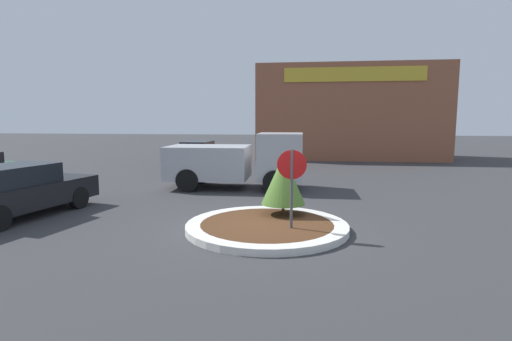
# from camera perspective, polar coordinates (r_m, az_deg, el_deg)

# --- Properties ---
(ground_plane) EXTENTS (120.00, 120.00, 0.00)m
(ground_plane) POSITION_cam_1_polar(r_m,az_deg,el_deg) (10.06, 1.56, -8.48)
(ground_plane) COLOR #38383A
(traffic_island) EXTENTS (4.03, 4.03, 0.17)m
(traffic_island) POSITION_cam_1_polar(r_m,az_deg,el_deg) (10.04, 1.56, -8.01)
(traffic_island) COLOR silver
(traffic_island) RESTS_ON ground_plane
(stop_sign) EXTENTS (0.69, 0.07, 2.05)m
(stop_sign) POSITION_cam_1_polar(r_m,az_deg,el_deg) (9.39, 5.13, -0.80)
(stop_sign) COLOR #4C4C51
(stop_sign) RESTS_ON ground_plane
(island_shrub) EXTENTS (1.19, 1.19, 1.62)m
(island_shrub) POSITION_cam_1_polar(r_m,az_deg,el_deg) (10.79, 3.94, -1.28)
(island_shrub) COLOR brown
(island_shrub) RESTS_ON traffic_island
(utility_truck) EXTENTS (5.37, 2.40, 2.20)m
(utility_truck) POSITION_cam_1_polar(r_m,az_deg,el_deg) (15.84, -2.58, 1.45)
(utility_truck) COLOR #B2B2B7
(utility_truck) RESTS_ON ground_plane
(storefront_building) EXTENTS (12.59, 6.07, 6.36)m
(storefront_building) POSITION_cam_1_polar(r_m,az_deg,el_deg) (29.44, 13.07, 8.04)
(storefront_building) COLOR #93563D
(storefront_building) RESTS_ON ground_plane
(parked_sedan_red) EXTENTS (1.90, 4.62, 1.39)m
(parked_sedan_red) POSITION_cam_1_polar(r_m,az_deg,el_deg) (24.83, -8.20, 2.59)
(parked_sedan_red) COLOR #B21919
(parked_sedan_red) RESTS_ON ground_plane
(parked_sedan_black) EXTENTS (2.50, 4.66, 1.49)m
(parked_sedan_black) POSITION_cam_1_polar(r_m,az_deg,el_deg) (13.01, -30.88, -2.51)
(parked_sedan_black) COLOR black
(parked_sedan_black) RESTS_ON ground_plane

